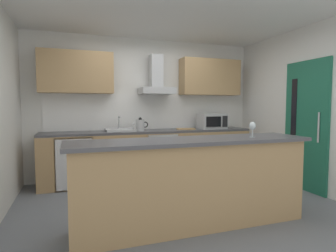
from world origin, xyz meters
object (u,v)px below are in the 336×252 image
(microwave, at_px, (212,121))
(range_hood, at_px, (156,82))
(wine_glass, at_px, (253,127))
(chopping_board, at_px, (186,129))
(refrigerator, at_px, (74,161))
(sink, at_px, (120,130))
(kettle, at_px, (140,125))
(oven, at_px, (159,154))

(microwave, xyz_separation_m, range_hood, (-1.07, 0.16, 0.74))
(microwave, xyz_separation_m, wine_glass, (-0.57, -2.08, 0.05))
(wine_glass, bearing_deg, chopping_board, 89.20)
(wine_glass, bearing_deg, microwave, 74.55)
(range_hood, relative_size, wine_glass, 4.05)
(refrigerator, relative_size, sink, 1.70)
(refrigerator, distance_m, kettle, 1.27)
(refrigerator, relative_size, chopping_board, 2.50)
(microwave, relative_size, sink, 1.00)
(oven, distance_m, microwave, 1.22)
(wine_glass, xyz_separation_m, chopping_board, (0.03, 2.08, -0.19))
(kettle, height_order, chopping_board, kettle)
(kettle, distance_m, wine_glass, 2.24)
(sink, xyz_separation_m, kettle, (0.35, -0.04, 0.08))
(range_hood, distance_m, wine_glass, 2.39)
(chopping_board, bearing_deg, sink, 178.38)
(oven, xyz_separation_m, kettle, (-0.35, -0.03, 0.55))
(refrigerator, distance_m, microwave, 2.62)
(wine_glass, height_order, chopping_board, wine_glass)
(oven, height_order, kettle, kettle)
(kettle, relative_size, range_hood, 0.40)
(refrigerator, bearing_deg, wine_glass, -46.83)
(sink, xyz_separation_m, chopping_board, (1.23, -0.03, -0.02))
(refrigerator, bearing_deg, oven, 0.11)
(refrigerator, xyz_separation_m, wine_glass, (1.97, -2.10, 0.68))
(oven, height_order, chopping_board, chopping_board)
(wine_glass, bearing_deg, oven, 103.29)
(sink, height_order, range_hood, range_hood)
(refrigerator, xyz_separation_m, chopping_board, (2.00, -0.02, 0.49))
(refrigerator, height_order, range_hood, range_hood)
(sink, height_order, chopping_board, sink)
(sink, relative_size, chopping_board, 1.47)
(microwave, bearing_deg, oven, 178.51)
(oven, height_order, refrigerator, oven)
(kettle, xyz_separation_m, wine_glass, (0.85, -2.07, 0.10))
(refrigerator, bearing_deg, kettle, -1.58)
(microwave, bearing_deg, kettle, -179.77)
(chopping_board, bearing_deg, oven, 177.42)
(oven, relative_size, range_hood, 1.11)
(refrigerator, distance_m, sink, 0.92)
(chopping_board, bearing_deg, range_hood, 163.77)
(oven, xyz_separation_m, range_hood, (0.00, 0.13, 1.33))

